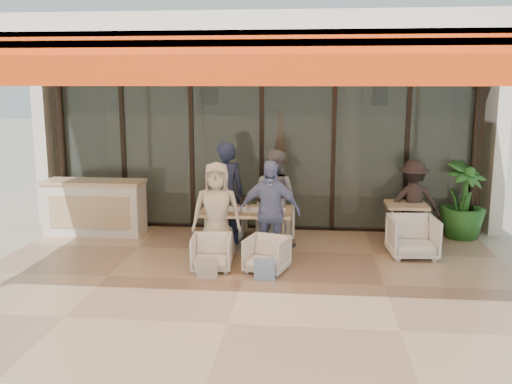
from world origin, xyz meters
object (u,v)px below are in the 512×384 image
Objects in this scene: chair_far_right at (275,220)px; standing_woman at (413,201)px; dining_table at (246,213)px; diner_navy at (225,194)px; diner_cream at (217,212)px; diner_periwinkle at (270,212)px; chair_far_left at (230,222)px; diner_grey at (273,198)px; chair_near_right at (267,253)px; host_counter at (95,207)px; potted_palm at (463,200)px; chair_near_left at (212,251)px; side_table at (406,210)px; side_chair at (413,235)px.

standing_woman is at bearing 177.03° from chair_far_right.
dining_table is 0.82× the size of diner_navy.
diner_periwinkle reaches higher than diner_cream.
chair_far_right is at bearing -4.07° from standing_woman.
diner_grey reaches higher than chair_far_left.
diner_navy is 0.91m from diner_cream.
diner_navy is at bearing 4.36° from standing_woman.
diner_periwinkle is 2.84m from standing_woman.
diner_grey is (0.00, 1.40, 0.55)m from chair_near_right.
host_counter is at bearing -26.92° from diner_navy.
diner_grey is at bearing 46.21° from dining_table.
chair_far_left is at bearing -10.61° from diner_grey.
diner_periwinkle reaches higher than chair_far_right.
diner_grey reaches higher than chair_near_right.
dining_table is 2.57× the size of chair_far_left.
standing_woman is 1.04× the size of potted_palm.
chair_near_right reaches higher than chair_far_left.
chair_far_left is 0.37× the size of diner_cream.
chair_near_left is at bearing -113.43° from dining_table.
host_counter is 3.05× the size of chair_near_right.
chair_near_right is at bearing -35.42° from diner_cream.
diner_periwinkle reaches higher than chair_far_left.
diner_grey reaches higher than standing_woman.
chair_far_right is at bearing 90.80° from diner_periwinkle.
diner_navy is 1.07× the size of diner_grey.
diner_cream is (0.00, -0.90, -0.11)m from diner_navy.
side_table is (2.73, 0.76, -0.05)m from dining_table.
standing_woman reaches higher than chair_far_left.
side_table reaches higher than chair_far_right.
side_chair is at bearing 0.12° from dining_table.
diner_cream is 3.21m from side_chair.
diner_cream is (0.00, 0.50, 0.50)m from chair_near_left.
potted_palm is at bearing -178.15° from chair_far_right.
diner_cream is (-0.84, 0.50, 0.50)m from chair_near_right.
side_table is at bearing -1.14° from host_counter.
chair_near_right is (0.43, -0.96, -0.38)m from dining_table.
chair_far_right is at bearing -166.63° from diner_navy.
chair_far_left is 0.32× the size of diner_navy.
chair_near_right is (-0.00, -1.90, -0.05)m from chair_far_right.
diner_navy is 0.84m from diner_grey.
diner_grey is at bearing -172.29° from side_table.
chair_far_right is 2.33m from side_table.
dining_table reaches higher than chair_near_right.
diner_navy reaches higher than dining_table.
side_chair is (3.14, -0.94, 0.09)m from chair_far_left.
side_table is at bearing 171.60° from chair_far_right.
chair_far_left is 0.96× the size of chair_near_left.
diner_navy is 2.46× the size of side_table.
diner_periwinkle is at bearing 110.15° from diner_grey.
side_table is (5.67, -0.11, 0.11)m from host_counter.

